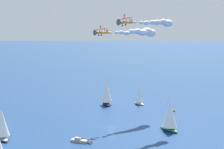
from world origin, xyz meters
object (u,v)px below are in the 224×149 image
Objects in this scene: sailboat_far_port at (139,97)px; sailboat_offshore at (2,124)px; wingwalker_lead at (124,16)px; sailboat_inshore at (106,93)px; marker_buoy at (174,111)px; sailboat_trailing at (170,116)px; wingwalker_wingman at (100,27)px; motorboat_near_centre at (82,141)px; biplane_lead at (125,22)px; biplane_wingman at (101,32)px.

sailboat_offshore reaches higher than sailboat_far_port.
wingwalker_lead reaches higher than sailboat_offshore.
sailboat_inshore reaches higher than marker_buoy.
wingwalker_wingman reaches higher than sailboat_trailing.
sailboat_inshore is 47.86m from wingwalker_wingman.
motorboat_near_centre is 35.59m from sailboat_trailing.
sailboat_inshore is 53.32m from sailboat_trailing.
biplane_lead reaches higher than sailboat_offshore.
marker_buoy is 1.37× the size of wingwalker_wingman.
wingwalker_lead is (-43.45, -8.21, 37.65)m from sailboat_offshore.
motorboat_near_centre is 47.58m from wingwalker_wingman.
biplane_wingman is at bearing -147.27° from sailboat_offshore.
sailboat_trailing reaches higher than motorboat_near_centre.
sailboat_far_port is at bearing -133.05° from sailboat_offshore.
motorboat_near_centre is 1.12× the size of biplane_wingman.
wingwalker_lead is (25.77, 33.78, 43.04)m from marker_buoy.
biplane_lead reaches higher than sailboat_inshore.
sailboat_inshore reaches higher than sailboat_offshore.
motorboat_near_centre is 0.60× the size of sailboat_trailing.
wingwalker_lead is at bearing -50.44° from biplane_lead.
sailboat_far_port is 53.77m from wingwalker_wingman.
wingwalker_lead is (-15.19, -12.24, 42.84)m from motorboat_near_centre.
wingwalker_wingman is at bearing -50.39° from biplane_wingman.
biplane_wingman is 2.15m from wingwalker_wingman.
sailboat_offshore is at bearing 31.24° from marker_buoy.
sailboat_inshore is (-9.51, -61.15, 5.73)m from motorboat_near_centre.
wingwalker_lead is (10.90, 49.98, 39.33)m from sailboat_far_port.
sailboat_inshore reaches higher than sailboat_far_port.
motorboat_near_centre is at bearing 81.16° from sailboat_inshore.
motorboat_near_centre is at bearing 75.79° from biplane_wingman.
biplane_lead is (-43.61, -8.02, 35.47)m from sailboat_offshore.
motorboat_near_centre is 45.77m from biplane_wingman.
biplane_lead is at bearing 3.50° from sailboat_trailing.
motorboat_near_centre is 3.64× the size of marker_buoy.
marker_buoy is at bearing -104.15° from sailboat_trailing.
biplane_lead is at bearing 129.56° from wingwalker_lead.
wingwalker_wingman is (2.94, 34.45, 33.10)m from sailboat_inshore.
sailboat_far_port is 52.46m from biplane_wingman.
sailboat_trailing is 39.44m from biplane_lead.
biplane_lead is (25.61, 33.97, 40.86)m from marker_buoy.
sailboat_offshore is 81.15m from marker_buoy.
sailboat_offshore is 7.11× the size of wingwalker_lead.
sailboat_far_port reaches higher than marker_buoy.
sailboat_inshore reaches higher than motorboat_near_centre.
biplane_lead reaches higher than marker_buoy.
wingwalker_wingman reaches higher than sailboat_inshore.
sailboat_trailing is 8.33× the size of wingwalker_wingman.
wingwalker_lead reaches higher than marker_buoy.
motorboat_near_centre is 29.02m from sailboat_offshore.
biplane_lead is 4.46× the size of wingwalker_wingman.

